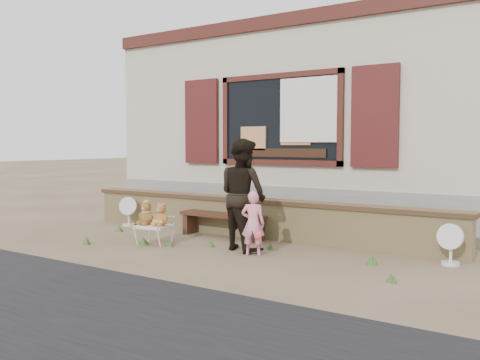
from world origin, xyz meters
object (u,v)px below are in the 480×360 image
Objects in this scene: adult at (243,194)px; teddy_bear_left at (147,213)px; bench at (222,220)px; child at (253,223)px; folding_chair at (154,227)px; teddy_bear_right at (162,214)px.

teddy_bear_left is at bearing 36.54° from adult.
bench is 0.96× the size of adult.
bench is 4.22× the size of teddy_bear_left.
child is at bearing -2.69° from teddy_bear_left.
bench is at bearing 54.85° from folding_chair.
bench is at bearing 49.85° from teddy_bear_left.
teddy_bear_right is (0.28, 0.04, -0.01)m from teddy_bear_left.
adult is at bearing -38.19° from bench.
child reaches higher than bench.
teddy_bear_right is at bearing -16.23° from child.
adult is (1.39, 0.43, 0.56)m from folding_chair.
teddy_bear_right is at bearing 0.00° from folding_chair.
bench is at bearing -59.89° from child.
adult is at bearing 9.35° from teddy_bear_right.
child is at bearing 162.61° from adult.
child is (1.86, 0.19, -0.04)m from teddy_bear_left.
child is (1.73, 0.17, 0.18)m from folding_chair.
child reaches higher than folding_chair.
teddy_bear_left is at bearing -15.75° from child.
bench is 1.23m from folding_chair.
teddy_bear_left is 1.63m from adult.
teddy_bear_left reaches higher than folding_chair.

